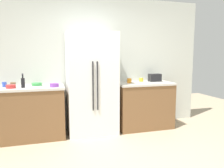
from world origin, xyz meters
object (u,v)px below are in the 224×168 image
(cup_c, at_px, (141,80))
(bowl_b, at_px, (54,85))
(cup_a, at_px, (4,85))
(cup_d, at_px, (13,84))
(refrigerator, at_px, (92,84))
(cup_b, at_px, (129,81))
(bowl_a, at_px, (37,84))
(toaster, at_px, (155,78))
(bottle_a, at_px, (23,82))
(bowl_c, at_px, (11,86))

(cup_c, distance_m, bowl_b, 1.79)
(cup_a, height_order, cup_d, cup_a)
(cup_d, relative_size, bowl_b, 0.58)
(refrigerator, height_order, bowl_b, refrigerator)
(refrigerator, xyz_separation_m, cup_b, (0.77, 0.04, 0.03))
(cup_c, xyz_separation_m, bowl_a, (-2.07, -0.03, -0.01))
(bowl_a, relative_size, bowl_b, 1.18)
(toaster, height_order, bowl_b, toaster)
(toaster, relative_size, bottle_a, 1.04)
(cup_d, bearing_deg, cup_c, 0.59)
(cup_a, xyz_separation_m, cup_b, (2.28, -0.07, 0.00))
(bowl_a, distance_m, bowl_c, 0.46)
(bowl_a, xyz_separation_m, bowl_c, (-0.40, -0.23, 0.00))
(cup_b, distance_m, cup_c, 0.34)
(refrigerator, xyz_separation_m, bowl_c, (-1.38, -0.08, 0.01))
(cup_a, bearing_deg, bowl_c, -55.98)
(refrigerator, relative_size, bottle_a, 7.90)
(refrigerator, xyz_separation_m, toaster, (1.37, 0.11, 0.06))
(toaster, distance_m, bowl_b, 2.06)
(refrigerator, distance_m, cup_b, 0.77)
(bottle_a, height_order, cup_a, bottle_a)
(cup_a, relative_size, bowl_c, 0.56)
(cup_c, bearing_deg, cup_d, -179.41)
(toaster, distance_m, bowl_a, 2.35)
(cup_c, bearing_deg, bowl_b, -170.35)
(cup_d, relative_size, bowl_a, 0.49)
(toaster, height_order, bowl_c, toaster)
(bottle_a, distance_m, bowl_b, 0.52)
(cup_c, height_order, cup_d, cup_c)
(cup_d, xyz_separation_m, bowl_c, (-0.00, -0.24, -0.01))
(cup_a, bearing_deg, bowl_a, 3.83)
(cup_a, relative_size, bowl_a, 0.47)
(cup_d, bearing_deg, refrigerator, -6.31)
(bottle_a, height_order, bowl_a, bottle_a)
(cup_a, distance_m, bowl_a, 0.53)
(toaster, distance_m, cup_a, 2.88)
(bowl_a, xyz_separation_m, bowl_b, (0.30, -0.27, 0.01))
(toaster, relative_size, cup_b, 2.74)
(toaster, bearing_deg, bowl_c, -175.87)
(cup_b, distance_m, bowl_b, 1.46)
(cup_c, distance_m, bowl_c, 2.48)
(cup_d, height_order, bowl_c, cup_d)
(refrigerator, height_order, bottle_a, refrigerator)
(cup_a, bearing_deg, toaster, 0.12)
(refrigerator, distance_m, bowl_a, 0.99)
(toaster, height_order, bottle_a, bottle_a)
(cup_a, distance_m, cup_c, 2.60)
(cup_c, xyz_separation_m, cup_d, (-2.47, -0.03, -0.00))
(cup_a, bearing_deg, refrigerator, -4.08)
(bowl_b, bearing_deg, cup_c, 9.65)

